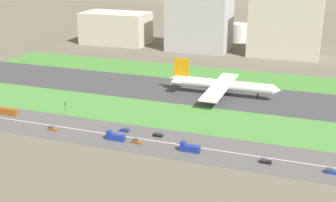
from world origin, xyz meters
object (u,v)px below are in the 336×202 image
Objects in this scene: airliner at (221,85)px; car_5 at (158,135)px; truck_1 at (189,148)px; fuel_tank_centre at (267,36)px; car_1 at (331,171)px; office_tower at (285,24)px; bus_0 at (8,111)px; truck_0 at (115,137)px; fuel_tank_east at (303,36)px; car_3 at (52,129)px; terminal_building at (116,28)px; fuel_tank_west at (238,33)px; car_2 at (137,142)px; traffic_light at (66,108)px; car_6 at (125,130)px; hangar_building at (200,19)px; car_4 at (265,161)px.

airliner reaches higher than car_5.
fuel_tank_centre reaches higher than truck_1.
office_tower reaches higher than car_1.
truck_0 is at bearing -8.69° from bus_0.
airliner is at bearing -102.23° from fuel_tank_east.
car_1 is 1.00× the size of car_5.
airliner is at bearing -51.85° from car_1.
car_3 is at bearing -0.00° from truck_1.
terminal_building is (-110.45, 182.00, 12.71)m from car_5.
truck_0 and truck_1 have the same top height.
truck_1 is at bearing -83.19° from fuel_tank_west.
car_2 is at bearing -0.00° from truck_1.
bus_0 is at bearing -164.62° from traffic_light.
traffic_light is (-64.73, -60.01, -1.94)m from airliner.
car_6 is at bearing -97.98° from fuel_tank_centre.
terminal_building reaches higher than fuel_tank_east.
hangar_building reaches higher than fuel_tank_centre.
traffic_light is at bearing -107.28° from fuel_tank_centre.
terminal_building is at bearing 180.00° from hangar_building.
car_2 is 1.00× the size of car_3.
car_3 is 66.49m from truck_1.
car_6 is at bearing -12.42° from traffic_light.
truck_1 is 0.37× the size of fuel_tank_centre.
car_4 is at bearing -64.67° from airliner.
car_6 is 0.52× the size of truck_0.
car_3 is at bearing -127.91° from airliner.
car_3 is at bearing -72.19° from terminal_building.
fuel_tank_centre is at bearing 72.72° from traffic_light.
car_2 is 0.09× the size of hangar_building.
car_3 is at bearing 0.00° from car_1.
fuel_tank_west reaches higher than truck_1.
truck_1 reaches higher than car_5.
fuel_tank_centre is (-57.89, 237.00, 5.30)m from car_1.
fuel_tank_centre is (64.11, 237.00, 5.30)m from car_3.
car_1 is at bearing -83.54° from fuel_tank_east.
fuel_tank_west reaches higher than car_5.
airliner reaches higher than fuel_tank_west.
hangar_building is 0.94× the size of office_tower.
car_6 is 0.52× the size of truck_1.
truck_1 is (-31.17, -0.00, 0.75)m from car_4.
car_3 is 255.52m from fuel_tank_east.
terminal_building is 2.37× the size of fuel_tank_east.
terminal_building is at bearing -155.74° from fuel_tank_west.
car_4 is 131.10m from bus_0.
fuel_tank_west is at bearing 88.52° from car_6.
truck_0 is (-28.39, -78.00, -4.56)m from airliner.
bus_0 is (-65.36, -0.00, 0.90)m from car_6.
traffic_light is at bearing -10.04° from car_4.
office_tower is (51.15, 192.00, 23.16)m from truck_0.
car_2 is (10.30, -10.00, 0.00)m from car_6.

